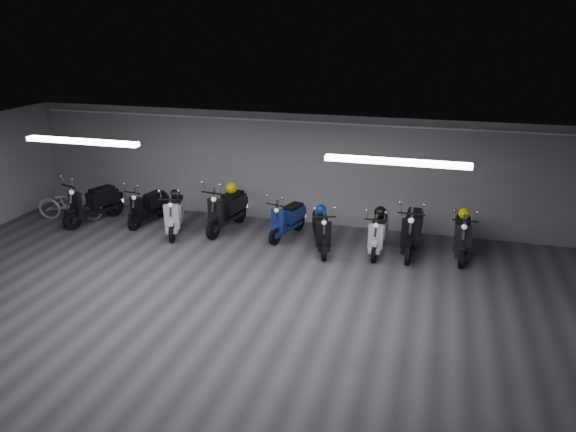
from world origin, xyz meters
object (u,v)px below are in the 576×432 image
(scooter_1, at_px, (147,201))
(helmet_3, at_px, (380,212))
(scooter_0, at_px, (92,197))
(scooter_2, at_px, (174,208))
(helmet_0, at_px, (321,210))
(helmet_2, at_px, (231,188))
(scooter_5, at_px, (322,225))
(scooter_7, at_px, (413,224))
(scooter_4, at_px, (287,214))
(bicycle, at_px, (69,200))
(scooter_3, at_px, (226,203))
(helmet_1, at_px, (464,214))
(scooter_9, at_px, (463,229))
(helmet_4, at_px, (175,194))
(scooter_6, at_px, (378,228))

(scooter_1, bearing_deg, helmet_3, 9.98)
(scooter_0, distance_m, scooter_2, 2.37)
(helmet_0, height_order, helmet_2, helmet_2)
(scooter_5, relative_size, helmet_2, 5.66)
(scooter_0, relative_size, scooter_2, 1.08)
(helmet_2, bearing_deg, helmet_0, -14.49)
(scooter_7, xyz_separation_m, helmet_3, (-0.73, 0.05, 0.18))
(scooter_4, bearing_deg, helmet_3, 13.24)
(helmet_2, bearing_deg, bicycle, -171.53)
(scooter_3, relative_size, helmet_1, 7.67)
(scooter_1, xyz_separation_m, scooter_5, (4.64, -0.50, 0.01))
(scooter_9, relative_size, helmet_4, 7.10)
(scooter_7, xyz_separation_m, helmet_4, (-5.73, -0.06, 0.22))
(scooter_5, bearing_deg, helmet_4, 157.03)
(scooter_7, xyz_separation_m, bicycle, (-8.72, -0.17, -0.16))
(scooter_4, height_order, scooter_7, scooter_7)
(helmet_2, bearing_deg, scooter_7, -5.97)
(scooter_9, relative_size, helmet_0, 6.85)
(scooter_7, distance_m, helmet_1, 1.15)
(helmet_3, bearing_deg, scooter_7, -4.10)
(helmet_4, bearing_deg, scooter_6, -1.23)
(scooter_1, xyz_separation_m, scooter_2, (0.97, -0.42, 0.04))
(scooter_9, bearing_deg, helmet_2, 177.07)
(scooter_5, distance_m, scooter_7, 2.02)
(helmet_0, xyz_separation_m, helmet_1, (3.12, 0.49, 0.04))
(helmet_4, bearing_deg, scooter_9, 1.35)
(scooter_5, bearing_deg, scooter_2, 160.50)
(scooter_9, bearing_deg, helmet_4, -177.75)
(scooter_9, bearing_deg, helmet_0, -174.50)
(scooter_4, distance_m, helmet_4, 2.83)
(scooter_0, bearing_deg, helmet_1, 23.95)
(bicycle, relative_size, helmet_3, 5.97)
(helmet_0, distance_m, helmet_3, 1.34)
(scooter_1, relative_size, scooter_4, 1.01)
(scooter_0, bearing_deg, helmet_2, 31.06)
(scooter_9, xyz_separation_m, helmet_3, (-1.80, -0.04, 0.24))
(scooter_0, distance_m, scooter_5, 6.04)
(helmet_3, relative_size, helmet_4, 1.16)
(helmet_4, bearing_deg, scooter_5, -4.72)
(scooter_0, bearing_deg, scooter_7, 21.99)
(scooter_5, height_order, helmet_3, scooter_5)
(scooter_5, xyz_separation_m, scooter_9, (3.05, 0.47, 0.03))
(bicycle, height_order, helmet_3, bicycle)
(scooter_1, xyz_separation_m, helmet_2, (2.17, 0.33, 0.42))
(scooter_9, height_order, bicycle, scooter_9)
(scooter_0, distance_m, helmet_4, 2.30)
(scooter_4, bearing_deg, scooter_5, -13.31)
(scooter_6, relative_size, helmet_1, 6.44)
(scooter_4, relative_size, scooter_6, 1.01)
(helmet_0, bearing_deg, scooter_7, 4.34)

